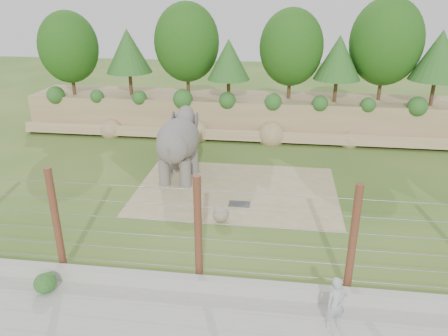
# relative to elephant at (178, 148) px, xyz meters

# --- Properties ---
(ground) EXTENTS (90.00, 90.00, 0.00)m
(ground) POSITION_rel_elephant_xyz_m (2.68, -4.07, -1.71)
(ground) COLOR #325F1B
(ground) RESTS_ON ground
(back_embankment) EXTENTS (30.00, 5.52, 8.77)m
(back_embankment) POSITION_rel_elephant_xyz_m (3.27, 8.60, 2.25)
(back_embankment) COLOR #907F55
(back_embankment) RESTS_ON ground
(dirt_patch) EXTENTS (10.00, 7.00, 0.02)m
(dirt_patch) POSITION_rel_elephant_xyz_m (3.18, -1.07, -1.70)
(dirt_patch) COLOR #9B8D64
(dirt_patch) RESTS_ON ground
(drain_grate) EXTENTS (1.00, 0.60, 0.03)m
(drain_grate) POSITION_rel_elephant_xyz_m (3.49, -2.62, -1.68)
(drain_grate) COLOR #262628
(drain_grate) RESTS_ON dirt_patch
(elephant) EXTENTS (1.91, 4.27, 3.42)m
(elephant) POSITION_rel_elephant_xyz_m (0.00, 0.00, 0.00)
(elephant) COLOR slate
(elephant) RESTS_ON ground
(stone_ball) EXTENTS (0.72, 0.72, 0.72)m
(stone_ball) POSITION_rel_elephant_xyz_m (2.85, -4.37, -1.33)
(stone_ball) COLOR gray
(stone_ball) RESTS_ON dirt_patch
(retaining_wall) EXTENTS (26.00, 0.35, 0.50)m
(retaining_wall) POSITION_rel_elephant_xyz_m (2.68, -9.07, -1.46)
(retaining_wall) COLOR #A7A59B
(retaining_wall) RESTS_ON ground
(walkway) EXTENTS (26.00, 4.00, 0.01)m
(walkway) POSITION_rel_elephant_xyz_m (2.68, -11.07, -1.71)
(walkway) COLOR #A7A59B
(walkway) RESTS_ON ground
(barrier_fence) EXTENTS (20.26, 0.26, 4.00)m
(barrier_fence) POSITION_rel_elephant_xyz_m (2.68, -8.57, 0.29)
(barrier_fence) COLOR #56261B
(barrier_fence) RESTS_ON ground
(walkway_shrub) EXTENTS (0.69, 0.69, 0.69)m
(walkway_shrub) POSITION_rel_elephant_xyz_m (-2.31, -9.87, -1.36)
(walkway_shrub) COLOR #1D5317
(walkway_shrub) RESTS_ON walkway
(zookeeper) EXTENTS (0.75, 0.63, 1.74)m
(zookeeper) POSITION_rel_elephant_xyz_m (7.10, -10.28, -0.83)
(zookeeper) COLOR #ABAFB4
(zookeeper) RESTS_ON walkway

